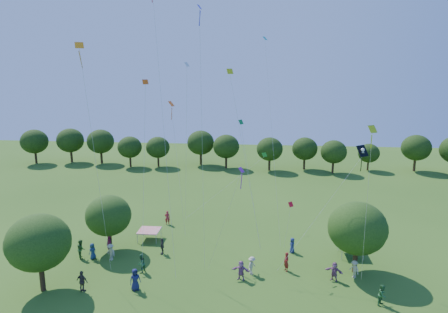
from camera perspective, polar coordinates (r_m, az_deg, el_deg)
near_tree_west at (r=35.89m, az=-24.97°, el=-11.08°), size 5.07×5.07×6.50m
near_tree_north at (r=41.45m, az=-16.18°, el=-8.09°), size 4.47×4.47×5.71m
near_tree_east at (r=37.42m, az=18.52°, el=-9.69°), size 5.14×5.14×6.48m
treeline at (r=73.67m, az=1.88°, el=1.46°), size 88.01×8.77×6.77m
tent_red_stripe at (r=43.91m, az=-10.64°, el=-10.35°), size 2.20×2.20×1.10m
tent_blue at (r=41.61m, az=17.66°, el=-12.04°), size 2.20×2.20×1.10m
crowd_person_0 at (r=40.99m, az=9.72°, el=-12.40°), size 0.62×0.85×1.54m
crowd_person_1 at (r=37.45m, az=8.89°, el=-14.65°), size 0.67×0.78×1.76m
crowd_person_2 at (r=37.52m, az=-11.75°, el=-14.73°), size 0.74×0.97×1.74m
crowd_person_3 at (r=37.73m, az=18.12°, el=-15.06°), size 0.95×1.14×1.60m
crowd_person_4 at (r=35.90m, az=-19.60°, el=-16.45°), size 1.14×0.73×1.80m
crowd_person_5 at (r=35.74m, az=2.44°, el=-15.93°), size 1.68×0.89×1.71m
crowd_person_6 at (r=41.19m, az=-18.27°, el=-12.71°), size 0.72×0.88×1.58m
crowd_person_7 at (r=47.79m, az=-8.10°, el=-8.64°), size 0.70×0.54×1.67m
crowd_person_8 at (r=34.58m, az=21.69°, el=-17.89°), size 0.85×0.94×1.68m
crowd_person_9 at (r=40.43m, az=-15.88°, el=-12.99°), size 1.16×0.93×1.63m
crowd_person_10 at (r=40.59m, az=-8.82°, el=-12.54°), size 0.49×0.98×1.64m
crowd_person_11 at (r=36.82m, az=15.48°, el=-15.54°), size 1.64×1.20×1.67m
crowd_person_12 at (r=34.94m, az=-12.58°, el=-16.78°), size 1.03×0.95×1.86m
crowd_person_13 at (r=41.90m, az=-16.08°, el=-11.97°), size 0.79×0.70×1.79m
crowd_person_14 at (r=41.70m, az=-19.74°, el=-12.31°), size 0.90×1.03×1.84m
crowd_person_15 at (r=36.58m, az=4.01°, el=-15.29°), size 0.90×1.19×1.66m
pirate_kite at (r=35.84m, az=18.91°, el=0.36°), size 7.64×3.93×10.15m
red_high_kite at (r=35.42m, az=-9.89°, el=19.00°), size 3.31×6.59×25.88m
small_kite_0 at (r=32.66m, az=-11.30°, el=2.87°), size 0.57×2.33×15.70m
small_kite_1 at (r=40.36m, az=-7.24°, el=4.52°), size 1.80×2.17×13.43m
small_kite_2 at (r=35.58m, az=1.96°, el=5.80°), size 3.36×0.97×16.57m
small_kite_3 at (r=37.53m, az=3.07°, el=0.75°), size 2.30×2.45×11.88m
small_kite_4 at (r=32.74m, az=-3.30°, el=9.99°), size 0.79×2.88×21.52m
small_kite_5 at (r=29.51m, az=1.44°, el=-5.41°), size 3.13×3.40×9.65m
small_kite_6 at (r=41.71m, az=-5.38°, el=7.07°), size 1.03×1.72×17.24m
small_kite_7 at (r=41.62m, az=6.47°, el=8.72°), size 2.17×8.23×19.93m
small_kite_8 at (r=36.75m, az=9.40°, el=-7.60°), size 0.69×1.29×4.88m
small_kite_9 at (r=31.20m, az=-19.01°, el=7.76°), size 0.89×2.09×18.36m
small_kite_10 at (r=28.41m, az=20.12°, el=-0.96°), size 1.45×4.38×12.95m
small_kite_11 at (r=46.55m, az=3.79°, el=-1.43°), size 9.11×4.32×6.99m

